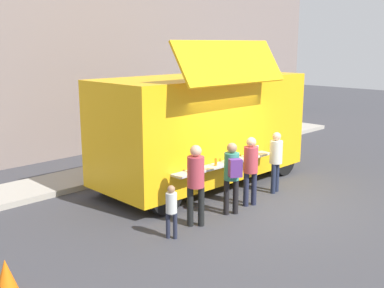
% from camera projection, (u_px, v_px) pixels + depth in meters
% --- Properties ---
extents(ground_plane, '(60.00, 60.00, 0.00)m').
position_uv_depth(ground_plane, '(254.00, 206.00, 11.02)').
color(ground_plane, '#38383D').
extents(curb_strip, '(28.00, 1.60, 0.15)m').
position_uv_depth(curb_strip, '(22.00, 192.00, 11.82)').
color(curb_strip, '#9E998E').
rests_on(curb_strip, ground).
extents(food_truck_main, '(6.05, 3.13, 3.87)m').
position_uv_depth(food_truck_main, '(203.00, 126.00, 12.46)').
color(food_truck_main, '#F0AE13').
rests_on(food_truck_main, ground).
extents(traffic_cone_orange, '(0.36, 0.36, 0.55)m').
position_uv_depth(traffic_cone_orange, '(6.00, 276.00, 7.14)').
color(traffic_cone_orange, orange).
rests_on(traffic_cone_orange, ground).
extents(trash_bin, '(0.60, 0.60, 0.90)m').
position_uv_depth(trash_bin, '(224.00, 137.00, 16.80)').
color(trash_bin, '#2F5E39').
rests_on(trash_bin, ground).
extents(customer_front_ordering, '(0.34, 0.34, 1.67)m').
position_uv_depth(customer_front_ordering, '(251.00, 165.00, 10.85)').
color(customer_front_ordering, '#1E2236').
rests_on(customer_front_ordering, ground).
extents(customer_mid_with_backpack, '(0.47, 0.54, 1.66)m').
position_uv_depth(customer_mid_with_backpack, '(232.00, 171.00, 10.25)').
color(customer_mid_with_backpack, black).
rests_on(customer_mid_with_backpack, ground).
extents(customer_rear_waiting, '(0.36, 0.36, 1.76)m').
position_uv_depth(customer_rear_waiting, '(196.00, 178.00, 9.60)').
color(customer_rear_waiting, black).
rests_on(customer_rear_waiting, ground).
extents(customer_extra_browsing, '(0.33, 0.33, 1.60)m').
position_uv_depth(customer_extra_browsing, '(276.00, 157.00, 11.83)').
color(customer_extra_browsing, '#1D243A').
rests_on(customer_extra_browsing, ground).
extents(child_near_queue, '(0.22, 0.22, 1.10)m').
position_uv_depth(child_near_queue, '(171.00, 207.00, 9.05)').
color(child_near_queue, '#202335').
rests_on(child_near_queue, ground).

